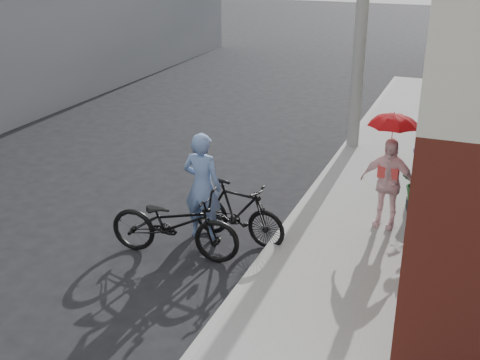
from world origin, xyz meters
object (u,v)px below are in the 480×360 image
Objects in this scene: bike_left at (174,224)px; officer at (202,187)px; bike_right at (238,212)px; kimono_woman at (387,183)px; planter at (417,206)px.

officer is at bearing -16.71° from bike_left.
kimono_woman reaches higher than bike_right.
bike_right is 4.88× the size of planter.
bike_left is 5.97× the size of planter.
kimono_woman is at bearing -60.31° from bike_left.
bike_right is 2.54m from kimono_woman.
officer reaches higher than bike_left.
officer is at bearing 107.98° from bike_right.
bike_left is 1.22× the size of bike_right.
bike_right is (0.58, 0.10, -0.40)m from officer.
officer is 1.18× the size of kimono_woman.
bike_right is at bearing -167.34° from officer.
bike_left is at bearing -137.51° from kimono_woman.
bike_right is (0.72, 0.84, -0.04)m from bike_left.
officer reaches higher than kimono_woman.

